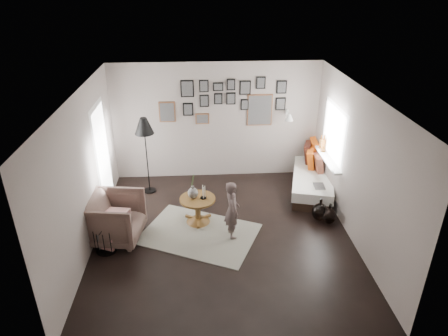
{
  "coord_description": "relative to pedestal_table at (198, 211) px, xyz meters",
  "views": [
    {
      "loc": [
        -0.37,
        -5.87,
        4.24
      ],
      "look_at": [
        0.05,
        0.5,
        1.1
      ],
      "focal_mm": 32.0,
      "sensor_mm": 36.0,
      "label": 1
    }
  ],
  "objects": [
    {
      "name": "vase",
      "position": [
        -0.08,
        0.02,
        0.42
      ],
      "size": [
        0.19,
        0.19,
        0.47
      ],
      "color": "black",
      "rests_on": "pedestal_table"
    },
    {
      "name": "pedestal_table",
      "position": [
        0.0,
        0.0,
        0.0
      ],
      "size": [
        0.66,
        0.66,
        0.52
      ],
      "rotation": [
        0.0,
        0.0,
        0.26
      ],
      "color": "brown",
      "rests_on": "ground"
    },
    {
      "name": "child",
      "position": [
        0.6,
        -0.48,
        0.3
      ],
      "size": [
        0.32,
        0.43,
        1.08
      ],
      "primitive_type": "imported",
      "rotation": [
        0.0,
        0.0,
        1.75
      ],
      "color": "brown",
      "rests_on": "ground"
    },
    {
      "name": "demijohn_large",
      "position": [
        2.3,
        -0.07,
        -0.06
      ],
      "size": [
        0.3,
        0.3,
        0.46
      ],
      "color": "black",
      "rests_on": "ground"
    },
    {
      "name": "door_left",
      "position": [
        -1.79,
        0.74,
        0.81
      ],
      "size": [
        0.0,
        2.14,
        2.14
      ],
      "color": "white",
      "rests_on": "wall_left"
    },
    {
      "name": "magazine_basket",
      "position": [
        -1.56,
        -0.75,
        -0.03
      ],
      "size": [
        0.41,
        0.41,
        0.43
      ],
      "rotation": [
        0.0,
        0.0,
        -0.21
      ],
      "color": "black",
      "rests_on": "ground"
    },
    {
      "name": "window_right",
      "position": [
        2.62,
        0.88,
        0.69
      ],
      "size": [
        0.15,
        1.32,
        1.3
      ],
      "color": "white",
      "rests_on": "wall_right"
    },
    {
      "name": "armchair_cushion",
      "position": [
        -1.4,
        -0.36,
        0.24
      ],
      "size": [
        0.44,
        0.45,
        0.17
      ],
      "primitive_type": "cube",
      "rotation": [
        -0.21,
        0.0,
        -0.18
      ],
      "color": "silver",
      "rests_on": "armchair"
    },
    {
      "name": "magazine_on_daybed",
      "position": [
        2.42,
        0.48,
        0.18
      ],
      "size": [
        0.23,
        0.29,
        0.01
      ],
      "primitive_type": "cube",
      "rotation": [
        0.0,
        0.0,
        -0.09
      ],
      "color": "black",
      "rests_on": "daybed"
    },
    {
      "name": "wall_front",
      "position": [
        0.44,
        -2.86,
        1.06
      ],
      "size": [
        4.5,
        0.0,
        4.5
      ],
      "primitive_type": "plane",
      "rotation": [
        -1.57,
        0.0,
        0.0
      ],
      "color": "gray",
      "rests_on": "ground"
    },
    {
      "name": "floor_lamp",
      "position": [
        -1.03,
        1.25,
        1.19
      ],
      "size": [
        0.39,
        0.39,
        1.66
      ],
      "rotation": [
        0.0,
        0.0,
        -0.37
      ],
      "color": "black",
      "rests_on": "ground"
    },
    {
      "name": "armchair",
      "position": [
        -1.43,
        -0.41,
        0.18
      ],
      "size": [
        1.04,
        1.02,
        0.83
      ],
      "primitive_type": "imported",
      "rotation": [
        0.0,
        0.0,
        1.42
      ],
      "color": "brown",
      "rests_on": "ground"
    },
    {
      "name": "wall_right",
      "position": [
        2.69,
        -0.46,
        1.06
      ],
      "size": [
        0.0,
        4.8,
        4.8
      ],
      "primitive_type": "plane",
      "rotation": [
        1.57,
        0.0,
        -1.57
      ],
      "color": "gray",
      "rests_on": "ground"
    },
    {
      "name": "wall_sconce",
      "position": [
        1.99,
        1.68,
        1.22
      ],
      "size": [
        0.18,
        0.36,
        0.16
      ],
      "color": "white",
      "rests_on": "wall_back"
    },
    {
      "name": "wall_back",
      "position": [
        0.44,
        1.94,
        1.06
      ],
      "size": [
        4.5,
        0.0,
        4.5
      ],
      "primitive_type": "plane",
      "rotation": [
        1.57,
        0.0,
        0.0
      ],
      "color": "gray",
      "rests_on": "ground"
    },
    {
      "name": "daybed",
      "position": [
        2.44,
        1.12,
        0.04
      ],
      "size": [
        1.24,
        1.98,
        0.9
      ],
      "rotation": [
        0.0,
        0.0,
        -0.26
      ],
      "color": "black",
      "rests_on": "ground"
    },
    {
      "name": "rug",
      "position": [
        0.02,
        -0.39,
        -0.23
      ],
      "size": [
        2.36,
        2.07,
        0.01
      ],
      "primitive_type": "cube",
      "rotation": [
        0.0,
        0.0,
        -0.43
      ],
      "color": "beige",
      "rests_on": "ground"
    },
    {
      "name": "candles",
      "position": [
        0.11,
        -0.0,
        0.4
      ],
      "size": [
        0.11,
        0.11,
        0.24
      ],
      "color": "black",
      "rests_on": "pedestal_table"
    },
    {
      "name": "ceiling",
      "position": [
        0.44,
        -0.46,
        2.36
      ],
      "size": [
        4.8,
        4.8,
        0.0
      ],
      "primitive_type": "plane",
      "rotation": [
        3.14,
        0.0,
        0.0
      ],
      "color": "white",
      "rests_on": "wall_back"
    },
    {
      "name": "demijohn_small",
      "position": [
        2.44,
        -0.19,
        -0.08
      ],
      "size": [
        0.27,
        0.27,
        0.42
      ],
      "color": "black",
      "rests_on": "ground"
    },
    {
      "name": "ground",
      "position": [
        0.44,
        -0.46,
        -0.24
      ],
      "size": [
        4.8,
        4.8,
        0.0
      ],
      "primitive_type": "plane",
      "color": "black",
      "rests_on": "ground"
    },
    {
      "name": "wall_left",
      "position": [
        -1.81,
        -0.46,
        1.06
      ],
      "size": [
        0.0,
        4.8,
        4.8
      ],
      "primitive_type": "plane",
      "rotation": [
        1.57,
        0.0,
        1.57
      ],
      "color": "gray",
      "rests_on": "ground"
    },
    {
      "name": "gallery_wall",
      "position": [
        0.73,
        1.93,
        1.5
      ],
      "size": [
        2.74,
        0.03,
        1.08
      ],
      "color": "brown",
      "rests_on": "wall_back"
    }
  ]
}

